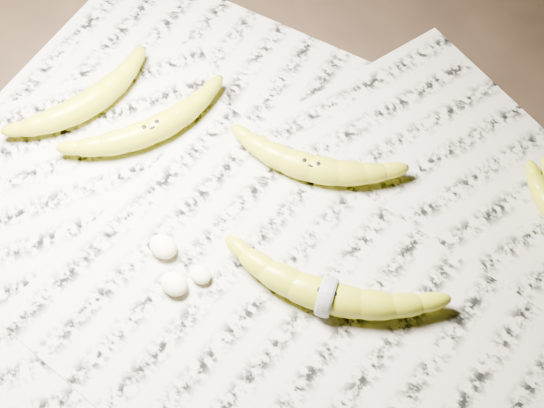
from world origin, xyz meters
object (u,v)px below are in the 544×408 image
Objects in this scene: banana_left_a at (151,129)px; banana_center at (311,166)px; banana_left_b at (87,102)px; banana_taped at (327,295)px.

banana_left_a is 0.21m from banana_center.
banana_left_b is 0.41m from banana_taped.
banana_left_b is at bearing 155.25° from banana_taped.
banana_taped is (0.12, -0.13, 0.00)m from banana_center.
banana_center is (0.29, 0.10, -0.00)m from banana_left_b.
banana_taped is at bearing -81.68° from banana_left_b.
banana_left_a is 0.88× the size of banana_taped.
banana_taped reaches higher than banana_left_a.
banana_center is (0.20, 0.08, 0.00)m from banana_left_a.
banana_left_b is at bearing 124.59° from banana_left_a.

